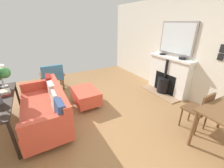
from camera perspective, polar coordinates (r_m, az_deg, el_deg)
ground_plane at (r=3.51m, az=-10.20°, el=-11.37°), size 5.43×6.03×0.01m
wall_left at (r=4.56m, az=23.46°, el=13.14°), size 0.12×6.03×2.61m
fireplace at (r=4.53m, az=21.11°, el=2.57°), size 0.58×1.38×1.08m
mirror_over_mantel at (r=4.39m, az=24.35°, el=16.17°), size 0.04×1.06×0.85m
mantel_bowl_near at (r=4.60m, az=19.41°, el=11.23°), size 0.17×0.17×0.04m
mantel_bowl_far at (r=4.19m, az=26.12°, el=9.20°), size 0.17×0.17×0.06m
sofa at (r=3.28m, az=-24.65°, el=-8.53°), size 0.80×1.78×0.81m
ottoman at (r=3.73m, az=-10.34°, el=-4.53°), size 0.58×0.82×0.41m
armchair_accent at (r=4.74m, az=-22.58°, el=3.15°), size 0.69×0.59×0.83m
console_table at (r=3.21m, az=-37.53°, el=-6.22°), size 0.37×1.57×0.75m
book_stack at (r=3.30m, az=-37.65°, el=-2.91°), size 0.30×0.24×0.08m
dining_chair_near_fireplace at (r=3.18m, az=31.69°, el=-8.36°), size 0.42×0.42×0.82m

